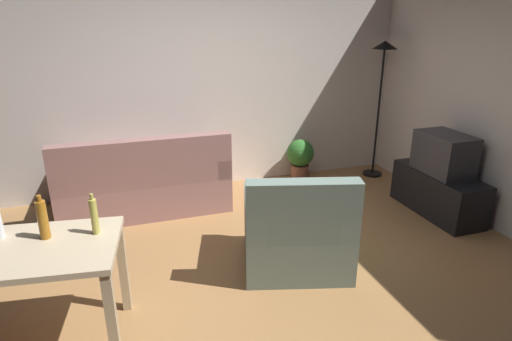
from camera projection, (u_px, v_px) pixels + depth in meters
name	position (u px, v px, depth m)	size (l,w,h in m)	color
ground_plane	(263.00, 271.00, 3.75)	(5.20, 4.40, 0.02)	#9E7042
wall_rear	(205.00, 81.00, 5.24)	(5.20, 0.10, 2.70)	silver
couch	(145.00, 185.00, 4.80)	(1.85, 0.84, 0.92)	#996B66
tv_stand	(438.00, 193.00, 4.77)	(0.44, 1.10, 0.48)	black
tv	(444.00, 154.00, 4.61)	(0.41, 0.60, 0.44)	#2D2D33
torchiere_lamp	(382.00, 73.00, 5.51)	(0.32, 0.32, 1.81)	black
desk	(20.00, 264.00, 2.65)	(1.28, 0.85, 0.76)	#C6B28E
potted_plant	(300.00, 157.00, 5.67)	(0.36, 0.36, 0.57)	brown
armchair	(297.00, 233.00, 3.71)	(1.09, 1.05, 0.92)	slate
bottle_amber	(43.00, 219.00, 2.70)	(0.06, 0.06, 0.30)	#9E6019
bottle_squat	(94.00, 216.00, 2.76)	(0.05, 0.05, 0.28)	#BCB24C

